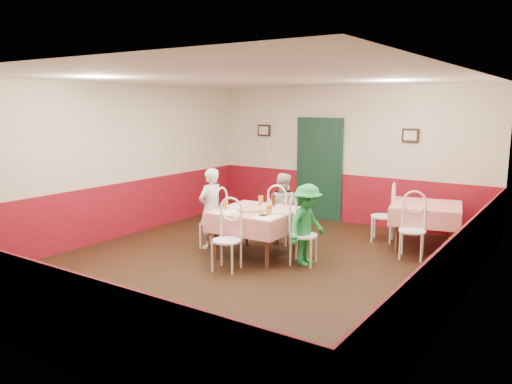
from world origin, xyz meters
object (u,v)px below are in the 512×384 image
Objects in this scene: main_table at (256,233)px; glass_b at (269,210)px; beer_bottle at (274,199)px; wallet at (263,215)px; chair_second_a at (383,216)px; chair_near at (227,241)px; diner_far at (282,208)px; chair_far at (281,218)px; glass_a at (225,205)px; second_table at (425,226)px; diner_right at (307,225)px; chair_second_b at (412,231)px; pizza at (253,209)px; chair_right at (304,235)px; chair_left at (213,222)px; diner_left at (211,208)px; glass_c at (261,200)px.

main_table is 7.99× the size of glass_b.
wallet is (0.27, -0.72, -0.10)m from beer_bottle.
glass_b is at bearing -36.64° from chair_second_a.
diner_far is at bearing 81.22° from chair_near.
chair_far is 6.15× the size of glass_a.
chair_second_a is at bearing 65.25° from glass_b.
diner_far is at bearing 93.10° from main_table.
diner_far is (-2.20, -1.10, 0.25)m from second_table.
diner_far is (-0.43, 1.11, -0.21)m from glass_b.
glass_a is at bearing 109.60° from diner_right.
chair_near is 1.00× the size of chair_second_b.
chair_near is 1.91× the size of pizza.
chair_second_a is at bearing -152.02° from diner_far.
wallet is (-0.51, -0.35, 0.32)m from chair_right.
wallet is (0.29, 0.54, 0.32)m from chair_near.
main_table is at bearing -46.91° from chair_second_a.
diner_right is at bearing -100.00° from chair_right.
chair_right reaches higher than second_table.
chair_second_a is at bearing 49.94° from beer_bottle.
chair_left reaches higher than main_table.
chair_right is at bearing -123.68° from second_table.
pizza is (0.83, 0.00, 0.33)m from chair_left.
beer_bottle is at bearing 78.50° from pizza.
glass_b reaches higher than main_table.
glass_b is (0.78, 0.08, 0.00)m from glass_a.
wallet is (0.34, -0.31, 0.40)m from main_table.
chair_near is 0.70m from wallet.
chair_second_b is at bearing 119.59° from diner_left.
glass_b is (0.34, 0.64, 0.39)m from chair_near.
beer_bottle reaches higher than chair_right.
diner_left is at bearing -176.90° from main_table.
chair_left is at bearing -153.22° from beer_bottle.
chair_left is at bearing -145.72° from second_table.
chair_left is 3.27m from chair_second_b.
diner_right is at bearing -17.30° from glass_c.
chair_second_a is 2.46m from glass_b.
pizza is 0.34× the size of diner_left.
glass_b is 0.70m from beer_bottle.
chair_right is 0.96m from beer_bottle.
chair_second_a is 2.51m from pizza.
chair_second_b is at bearing 30.75° from pizza.
glass_b reaches higher than chair_near.
diner_left is (-1.28, 0.16, -0.15)m from glass_b.
chair_left is 4.01× the size of beer_bottle.
diner_right reaches higher than pizza.
beer_bottle reaches higher than chair_near.
chair_second_b reaches higher than pizza.
chair_near is 8.18× the size of wallet.
diner_right reaches higher than wallet.
wallet reaches higher than second_table.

